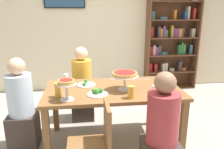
{
  "coord_description": "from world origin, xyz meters",
  "views": [
    {
      "loc": [
        -0.34,
        -2.58,
        1.66
      ],
      "look_at": [
        0.0,
        0.1,
        0.89
      ],
      "focal_mm": 35.78,
      "sensor_mm": 36.0,
      "label": 1
    }
  ],
  "objects_px": {
    "diner_head_west": "(22,111)",
    "beer_glass_amber_short": "(58,90)",
    "bookshelf": "(171,37)",
    "deep_dish_pizza_stand": "(125,75)",
    "chair_near_left": "(96,143)",
    "salad_plate_near_diner": "(86,84)",
    "cutlery_fork_near": "(144,79)",
    "diner_near_right": "(161,138)",
    "diner_far_left": "(82,89)",
    "dining_table": "(113,95)",
    "beer_glass_amber_tall": "(131,92)",
    "cutlery_knife_near": "(115,79)",
    "beer_glass_amber_spare": "(173,87)",
    "water_glass_clear_near": "(155,91)",
    "water_glass_clear_far": "(66,78)",
    "salad_plate_far_diner": "(97,93)",
    "cutlery_fork_far": "(161,79)",
    "personal_pizza_stand": "(66,85)"
  },
  "relations": [
    {
      "from": "cutlery_fork_near",
      "to": "cutlery_knife_near",
      "type": "relative_size",
      "value": 1.0
    },
    {
      "from": "diner_near_right",
      "to": "salad_plate_near_diner",
      "type": "distance_m",
      "value": 1.19
    },
    {
      "from": "salad_plate_near_diner",
      "to": "cutlery_fork_near",
      "type": "xyz_separation_m",
      "value": [
        0.81,
        0.15,
        -0.01
      ]
    },
    {
      "from": "diner_head_west",
      "to": "beer_glass_amber_short",
      "type": "height_order",
      "value": "diner_head_west"
    },
    {
      "from": "beer_glass_amber_spare",
      "to": "water_glass_clear_near",
      "type": "relative_size",
      "value": 1.39
    },
    {
      "from": "diner_far_left",
      "to": "salad_plate_near_diner",
      "type": "xyz_separation_m",
      "value": [
        0.05,
        -0.57,
        0.26
      ]
    },
    {
      "from": "diner_far_left",
      "to": "cutlery_fork_near",
      "type": "height_order",
      "value": "diner_far_left"
    },
    {
      "from": "beer_glass_amber_short",
      "to": "beer_glass_amber_tall",
      "type": "bearing_deg",
      "value": -9.73
    },
    {
      "from": "diner_far_left",
      "to": "water_glass_clear_far",
      "type": "distance_m",
      "value": 0.56
    },
    {
      "from": "bookshelf",
      "to": "water_glass_clear_near",
      "type": "height_order",
      "value": "bookshelf"
    },
    {
      "from": "diner_near_right",
      "to": "salad_plate_far_diner",
      "type": "distance_m",
      "value": 0.86
    },
    {
      "from": "diner_far_left",
      "to": "deep_dish_pizza_stand",
      "type": "relative_size",
      "value": 3.53
    },
    {
      "from": "cutlery_fork_near",
      "to": "cutlery_fork_far",
      "type": "bearing_deg",
      "value": -174.43
    },
    {
      "from": "cutlery_fork_far",
      "to": "cutlery_fork_near",
      "type": "bearing_deg",
      "value": 11.07
    },
    {
      "from": "chair_near_left",
      "to": "water_glass_clear_near",
      "type": "xyz_separation_m",
      "value": [
        0.7,
        0.46,
        0.31
      ]
    },
    {
      "from": "diner_far_left",
      "to": "cutlery_fork_far",
      "type": "height_order",
      "value": "diner_far_left"
    },
    {
      "from": "dining_table",
      "to": "salad_plate_near_diner",
      "type": "xyz_separation_m",
      "value": [
        -0.33,
        0.16,
        0.1
      ]
    },
    {
      "from": "beer_glass_amber_tall",
      "to": "cutlery_knife_near",
      "type": "xyz_separation_m",
      "value": [
        -0.07,
        0.7,
        -0.07
      ]
    },
    {
      "from": "salad_plate_near_diner",
      "to": "beer_glass_amber_short",
      "type": "xyz_separation_m",
      "value": [
        -0.31,
        -0.36,
        0.07
      ]
    },
    {
      "from": "diner_head_west",
      "to": "water_glass_clear_far",
      "type": "height_order",
      "value": "diner_head_west"
    },
    {
      "from": "personal_pizza_stand",
      "to": "deep_dish_pizza_stand",
      "type": "bearing_deg",
      "value": 19.33
    },
    {
      "from": "diner_near_right",
      "to": "beer_glass_amber_spare",
      "type": "relative_size",
      "value": 7.02
    },
    {
      "from": "diner_head_west",
      "to": "cutlery_fork_far",
      "type": "distance_m",
      "value": 1.88
    },
    {
      "from": "bookshelf",
      "to": "diner_far_left",
      "type": "bearing_deg",
      "value": -146.05
    },
    {
      "from": "diner_far_left",
      "to": "salad_plate_far_diner",
      "type": "relative_size",
      "value": 4.9
    },
    {
      "from": "dining_table",
      "to": "water_glass_clear_far",
      "type": "bearing_deg",
      "value": 152.82
    },
    {
      "from": "beer_glass_amber_short",
      "to": "cutlery_knife_near",
      "type": "distance_m",
      "value": 0.92
    },
    {
      "from": "water_glass_clear_near",
      "to": "cutlery_fork_far",
      "type": "height_order",
      "value": "water_glass_clear_near"
    },
    {
      "from": "dining_table",
      "to": "diner_near_right",
      "type": "relative_size",
      "value": 1.44
    },
    {
      "from": "diner_head_west",
      "to": "chair_near_left",
      "type": "relative_size",
      "value": 1.32
    },
    {
      "from": "water_glass_clear_near",
      "to": "cutlery_fork_far",
      "type": "relative_size",
      "value": 0.65
    },
    {
      "from": "diner_far_left",
      "to": "water_glass_clear_far",
      "type": "xyz_separation_m",
      "value": [
        -0.2,
        -0.43,
        0.31
      ]
    },
    {
      "from": "bookshelf",
      "to": "beer_glass_amber_tall",
      "type": "xyz_separation_m",
      "value": [
        -1.37,
        -2.35,
        -0.31
      ]
    },
    {
      "from": "salad_plate_near_diner",
      "to": "cutlery_knife_near",
      "type": "distance_m",
      "value": 0.46
    },
    {
      "from": "water_glass_clear_near",
      "to": "cutlery_fork_near",
      "type": "relative_size",
      "value": 0.65
    },
    {
      "from": "chair_near_left",
      "to": "dining_table",
      "type": "bearing_deg",
      "value": -19.07
    },
    {
      "from": "beer_glass_amber_tall",
      "to": "bookshelf",
      "type": "bearing_deg",
      "value": 59.83
    },
    {
      "from": "beer_glass_amber_tall",
      "to": "beer_glass_amber_short",
      "type": "relative_size",
      "value": 0.85
    },
    {
      "from": "water_glass_clear_near",
      "to": "water_glass_clear_far",
      "type": "relative_size",
      "value": 0.99
    },
    {
      "from": "diner_head_west",
      "to": "beer_glass_amber_short",
      "type": "bearing_deg",
      "value": -25.54
    },
    {
      "from": "chair_near_left",
      "to": "salad_plate_near_diner",
      "type": "relative_size",
      "value": 3.63
    },
    {
      "from": "dining_table",
      "to": "diner_head_west",
      "type": "xyz_separation_m",
      "value": [
        -1.12,
        0.02,
        -0.16
      ]
    },
    {
      "from": "diner_near_right",
      "to": "beer_glass_amber_short",
      "type": "xyz_separation_m",
      "value": [
        -1.01,
        0.57,
        0.33
      ]
    },
    {
      "from": "diner_near_right",
      "to": "diner_head_west",
      "type": "xyz_separation_m",
      "value": [
        -1.48,
        0.79,
        0.0
      ]
    },
    {
      "from": "bookshelf",
      "to": "beer_glass_amber_tall",
      "type": "distance_m",
      "value": 2.74
    },
    {
      "from": "personal_pizza_stand",
      "to": "diner_far_left",
      "type": "bearing_deg",
      "value": 81.61
    },
    {
      "from": "diner_far_left",
      "to": "salad_plate_near_diner",
      "type": "relative_size",
      "value": 4.8
    },
    {
      "from": "deep_dish_pizza_stand",
      "to": "beer_glass_amber_tall",
      "type": "height_order",
      "value": "deep_dish_pizza_stand"
    },
    {
      "from": "bookshelf",
      "to": "deep_dish_pizza_stand",
      "type": "xyz_separation_m",
      "value": [
        -1.39,
        -2.08,
        -0.2
      ]
    },
    {
      "from": "chair_near_left",
      "to": "salad_plate_far_diner",
      "type": "relative_size",
      "value": 3.7
    }
  ]
}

